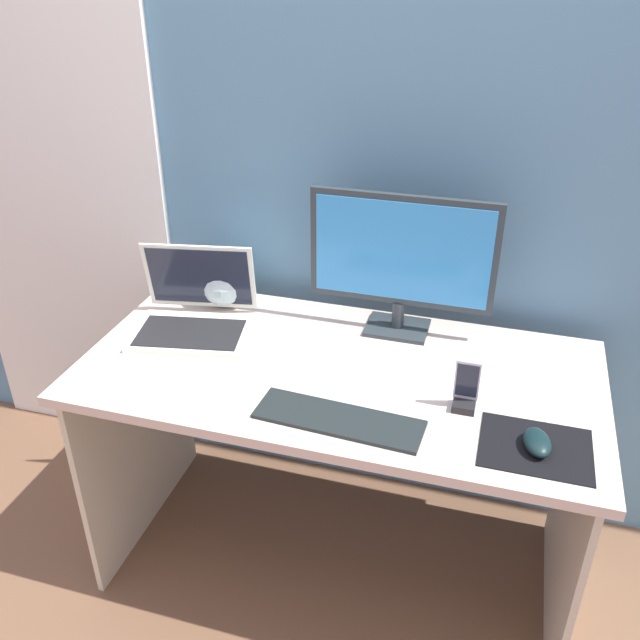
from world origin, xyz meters
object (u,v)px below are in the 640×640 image
monitor (402,259)px  keyboard_external (339,419)px  laptop (194,314)px  phone_in_dock (466,391)px  fishbowl (225,280)px  mouse (537,442)px

monitor → keyboard_external: (-0.05, -0.47, -0.22)m
laptop → phone_in_dock: bearing=-12.0°
fishbowl → keyboard_external: (0.50, -0.48, -0.08)m
laptop → fishbowl: size_ratio=2.18×
monitor → laptop: bearing=-164.5°
monitor → keyboard_external: size_ratio=1.30×
laptop → keyboard_external: 0.61m
keyboard_external → mouse: size_ratio=4.05×
monitor → mouse: (0.40, -0.44, -0.21)m
monitor → keyboard_external: 0.52m
monitor → fishbowl: (-0.55, 0.01, -0.15)m
fishbowl → phone_in_dock: 0.85m
laptop → mouse: 1.02m
laptop → keyboard_external: (0.52, -0.31, -0.04)m
laptop → fishbowl: (0.02, 0.17, 0.03)m
keyboard_external → phone_in_dock: phone_in_dock is taller
phone_in_dock → keyboard_external: bearing=-153.7°
keyboard_external → mouse: mouse is taller
laptop → phone_in_dock: (0.80, -0.17, 0.00)m
phone_in_dock → monitor: bearing=124.8°
monitor → keyboard_external: bearing=-96.4°
keyboard_external → phone_in_dock: size_ratio=2.91×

